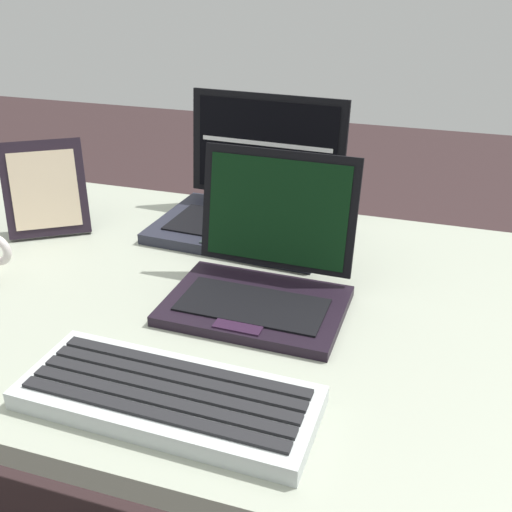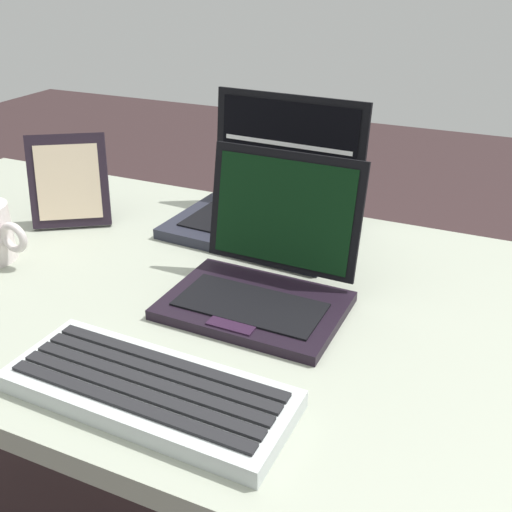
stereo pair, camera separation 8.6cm
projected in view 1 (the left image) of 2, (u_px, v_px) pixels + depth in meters
desk at (225, 341)px, 0.97m from camera, size 1.66×0.75×0.74m
laptop_front at (262, 274)px, 0.89m from camera, size 0.26×0.22×0.21m
laptop_rear at (251, 204)px, 1.13m from camera, size 0.34×0.27×0.23m
external_keyboard at (168, 397)px, 0.69m from camera, size 0.35×0.15×0.03m
photo_frame at (45, 189)px, 1.09m from camera, size 0.16×0.13×0.17m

